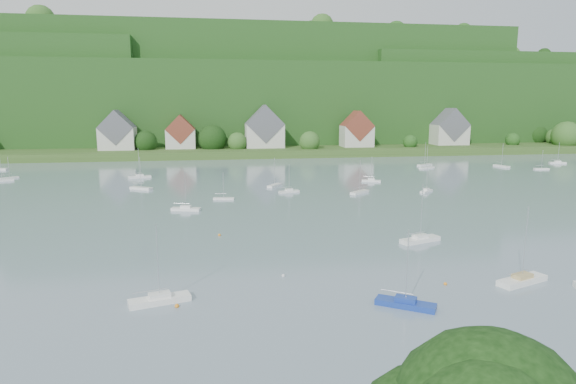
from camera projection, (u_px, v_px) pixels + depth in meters
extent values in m
cube|color=#365720|center=(251.00, 149.00, 219.65)|extent=(600.00, 60.00, 3.00)
cube|color=#154014|center=(240.00, 106.00, 289.28)|extent=(620.00, 160.00, 40.00)
cube|color=#154014|center=(258.00, 92.00, 284.50)|extent=(240.00, 130.00, 60.00)
cube|color=#154014|center=(508.00, 103.00, 293.59)|extent=(200.00, 110.00, 48.00)
sphere|color=#2B6224|center=(566.00, 136.00, 220.73)|extent=(12.88, 12.88, 12.88)
sphere|color=black|center=(536.00, 135.00, 237.77)|extent=(10.46, 10.46, 10.46)
sphere|color=#1F4E17|center=(513.00, 140.00, 222.17)|extent=(6.45, 6.45, 6.45)
sphere|color=black|center=(565.00, 135.00, 235.84)|extent=(10.68, 10.68, 10.68)
sphere|color=#2B6224|center=(237.00, 142.00, 202.21)|extent=(8.19, 8.19, 8.19)
sphere|color=#2B6224|center=(574.00, 136.00, 232.60)|extent=(10.50, 10.50, 10.50)
sphere|color=#2B6224|center=(125.00, 144.00, 197.63)|extent=(6.49, 6.49, 6.49)
sphere|color=#2B6224|center=(357.00, 136.00, 218.04)|extent=(12.16, 12.16, 12.16)
sphere|color=#2B6224|center=(310.00, 142.00, 202.83)|extent=(8.73, 8.73, 8.73)
sphere|color=black|center=(146.00, 142.00, 198.48)|extent=(9.32, 9.32, 9.32)
sphere|color=#1F4E17|center=(410.00, 142.00, 211.44)|extent=(6.24, 6.24, 6.24)
sphere|color=black|center=(443.00, 138.00, 227.08)|extent=(8.16, 8.16, 8.16)
sphere|color=#2B6224|center=(554.00, 137.00, 233.26)|extent=(8.09, 8.09, 8.09)
sphere|color=black|center=(212.00, 139.00, 202.87)|extent=(11.92, 11.92, 11.92)
sphere|color=#1F4E17|center=(82.00, 46.00, 259.39)|extent=(10.29, 10.29, 10.29)
sphere|color=black|center=(109.00, 45.00, 250.48)|extent=(7.18, 7.18, 7.18)
sphere|color=#1F4E17|center=(313.00, 32.00, 268.64)|extent=(12.83, 12.83, 12.83)
sphere|color=#2B6224|center=(163.00, 27.00, 244.33)|extent=(8.18, 8.18, 8.18)
sphere|color=#1F4E17|center=(241.00, 37.00, 286.80)|extent=(12.73, 12.73, 12.73)
sphere|color=#1F4E17|center=(396.00, 32.00, 265.10)|extent=(11.50, 11.50, 11.50)
sphere|color=#1F4E17|center=(341.00, 37.00, 291.09)|extent=(14.65, 14.65, 14.65)
sphere|color=#2B6224|center=(322.00, 26.00, 245.55)|extent=(11.95, 11.95, 11.95)
sphere|color=#1F4E17|center=(463.00, 32.00, 264.79)|extent=(9.76, 9.76, 9.76)
sphere|color=#2B6224|center=(155.00, 36.00, 274.50)|extent=(7.07, 7.07, 7.07)
sphere|color=black|center=(236.00, 29.00, 250.91)|extent=(8.21, 8.21, 8.21)
sphere|color=#2B6224|center=(199.00, 33.00, 271.01)|extent=(12.24, 12.24, 12.24)
sphere|color=#2B6224|center=(451.00, 33.00, 268.35)|extent=(9.00, 9.00, 9.00)
sphere|color=#2B6224|center=(41.00, 20.00, 229.67)|extent=(13.65, 13.65, 13.65)
sphere|color=#1F4E17|center=(417.00, 37.00, 280.93)|extent=(8.03, 8.03, 8.03)
sphere|color=#2B6224|center=(534.00, 60.00, 294.74)|extent=(9.52, 9.52, 9.52)
sphere|color=#2B6224|center=(414.00, 56.00, 283.14)|extent=(14.97, 14.97, 14.97)
sphere|color=black|center=(544.00, 55.00, 263.95)|extent=(7.52, 7.52, 7.52)
sphere|color=#1F4E17|center=(380.00, 57.00, 277.55)|extent=(9.78, 9.78, 9.78)
sphere|color=#1F4E17|center=(448.00, 57.00, 282.58)|extent=(12.02, 12.02, 12.02)
sphere|color=black|center=(496.00, 54.00, 267.17)|extent=(11.57, 11.57, 11.57)
sphere|color=#1F4E17|center=(483.00, 51.00, 251.88)|extent=(12.65, 12.65, 12.65)
sphere|color=#2B6224|center=(512.00, 54.00, 260.54)|extent=(8.28, 8.28, 8.28)
sphere|color=black|center=(515.00, 61.00, 299.32)|extent=(7.47, 7.47, 7.47)
sphere|color=#2B6224|center=(420.00, 56.00, 272.29)|extent=(9.48, 9.48, 9.48)
sphere|color=black|center=(538.00, 72.00, 310.33)|extent=(8.43, 8.43, 8.43)
sphere|color=#1F4E17|center=(168.00, 65.00, 266.81)|extent=(12.01, 12.01, 12.01)
sphere|color=black|center=(557.00, 67.00, 283.25)|extent=(13.54, 13.54, 13.54)
sphere|color=black|center=(448.00, 66.00, 281.11)|extent=(15.08, 15.08, 15.08)
sphere|color=#2B6224|center=(420.00, 68.00, 294.77)|extent=(15.99, 15.99, 15.99)
sphere|color=black|center=(234.00, 66.00, 281.96)|extent=(15.72, 15.72, 15.72)
sphere|color=#2B6224|center=(548.00, 73.00, 343.96)|extent=(14.17, 14.17, 14.17)
sphere|color=#1F4E17|center=(259.00, 68.00, 280.15)|extent=(10.54, 10.54, 10.54)
cube|color=beige|center=(118.00, 138.00, 197.65)|extent=(14.00, 10.00, 9.00)
cube|color=#5B5B63|center=(117.00, 127.00, 196.85)|extent=(14.00, 10.40, 14.00)
cube|color=beige|center=(181.00, 139.00, 203.45)|extent=(12.00, 9.00, 8.00)
cube|color=brown|center=(181.00, 129.00, 202.74)|extent=(12.00, 9.36, 12.00)
cube|color=beige|center=(265.00, 136.00, 207.58)|extent=(16.00, 11.00, 10.00)
cube|color=#5B5B63|center=(264.00, 124.00, 206.69)|extent=(16.00, 11.44, 16.00)
cube|color=beige|center=(357.00, 136.00, 211.75)|extent=(13.00, 10.00, 9.00)
cube|color=brown|center=(357.00, 126.00, 210.95)|extent=(13.00, 10.40, 13.00)
cube|color=beige|center=(449.00, 135.00, 222.42)|extent=(15.00, 10.00, 9.00)
cube|color=#5B5B63|center=(450.00, 125.00, 221.62)|extent=(15.00, 10.40, 15.00)
cube|color=white|center=(160.00, 300.00, 52.96)|extent=(6.81, 3.55, 0.66)
cube|color=white|center=(160.00, 295.00, 52.86)|extent=(2.56, 1.86, 0.50)
cylinder|color=silver|center=(158.00, 261.00, 52.17)|extent=(0.10, 0.10, 8.19)
cylinder|color=silver|center=(150.00, 291.00, 52.34)|extent=(3.49, 1.06, 0.08)
cube|color=#19379B|center=(405.00, 304.00, 51.95)|extent=(6.24, 4.95, 0.63)
cube|color=#19379B|center=(406.00, 299.00, 51.85)|extent=(2.52, 2.25, 0.50)
cylinder|color=silver|center=(407.00, 266.00, 51.19)|extent=(0.10, 0.10, 7.89)
cylinder|color=silver|center=(397.00, 292.00, 52.12)|extent=(2.94, 1.98, 0.08)
cube|color=white|center=(522.00, 280.00, 58.79)|extent=(7.24, 4.23, 0.70)
cube|color=tan|center=(522.00, 276.00, 58.68)|extent=(2.77, 2.13, 0.50)
cylinder|color=silver|center=(525.00, 243.00, 57.95)|extent=(0.10, 0.10, 8.74)
cylinder|color=silver|center=(517.00, 272.00, 58.07)|extent=(3.64, 1.39, 0.08)
cube|color=white|center=(420.00, 240.00, 76.41)|extent=(7.08, 4.06, 0.68)
cube|color=white|center=(420.00, 236.00, 76.30)|extent=(2.70, 2.05, 0.50)
cylinder|color=silver|center=(422.00, 211.00, 75.59)|extent=(0.10, 0.10, 8.54)
cylinder|color=silver|center=(416.00, 233.00, 75.71)|extent=(3.57, 1.32, 0.08)
sphere|color=orange|center=(186.00, 295.00, 55.18)|extent=(0.50, 0.50, 0.50)
sphere|color=silver|center=(283.00, 277.00, 61.07)|extent=(0.45, 0.45, 0.45)
sphere|color=orange|center=(445.00, 285.00, 58.36)|extent=(0.42, 0.42, 0.42)
sphere|color=orange|center=(219.00, 236.00, 80.02)|extent=(0.46, 0.46, 0.46)
sphere|color=orange|center=(177.00, 307.00, 51.92)|extent=(0.49, 0.49, 0.49)
cube|color=white|center=(558.00, 163.00, 176.83)|extent=(5.92, 2.84, 0.57)
cube|color=white|center=(558.00, 161.00, 176.74)|extent=(2.20, 1.54, 0.50)
cylinder|color=silver|center=(559.00, 152.00, 176.14)|extent=(0.10, 0.10, 7.14)
cylinder|color=silver|center=(556.00, 159.00, 176.68)|extent=(3.08, 0.78, 0.08)
cube|color=white|center=(360.00, 192.00, 117.87)|extent=(5.63, 5.06, 0.59)
cylinder|color=silver|center=(360.00, 176.00, 117.16)|extent=(0.10, 0.10, 7.42)
cylinder|color=silver|center=(358.00, 188.00, 117.01)|extent=(2.57, 2.14, 0.08)
cube|color=white|center=(541.00, 169.00, 160.63)|extent=(4.90, 2.04, 0.48)
cylinder|color=silver|center=(542.00, 159.00, 160.05)|extent=(0.10, 0.10, 5.95)
cylinder|color=silver|center=(540.00, 165.00, 160.42)|extent=(2.60, 0.48, 0.08)
cube|color=white|center=(140.00, 177.00, 142.11)|extent=(6.70, 3.62, 0.65)
cube|color=white|center=(139.00, 175.00, 142.01)|extent=(2.53, 1.87, 0.50)
cylinder|color=silver|center=(139.00, 162.00, 141.34)|extent=(0.10, 0.10, 8.06)
cylinder|color=silver|center=(136.00, 173.00, 141.48)|extent=(3.41, 1.12, 0.08)
cube|color=white|center=(10.00, 178.00, 141.07)|extent=(4.53, 3.99, 0.47)
cylinder|color=silver|center=(9.00, 167.00, 140.50)|extent=(0.10, 0.10, 5.92)
cylinder|color=silver|center=(7.00, 174.00, 140.36)|extent=(2.08, 1.69, 0.08)
cube|color=white|center=(425.00, 165.00, 170.15)|extent=(6.23, 4.36, 0.61)
cylinder|color=silver|center=(425.00, 153.00, 169.41)|extent=(0.10, 0.10, 7.67)
cylinder|color=silver|center=(423.00, 162.00, 169.40)|extent=(3.03, 1.63, 0.08)
cube|color=white|center=(426.00, 191.00, 119.59)|extent=(4.39, 4.08, 0.47)
cube|color=white|center=(427.00, 189.00, 119.50)|extent=(1.84, 1.77, 0.50)
cylinder|color=silver|center=(427.00, 178.00, 119.02)|extent=(0.10, 0.10, 5.86)
cylinder|color=silver|center=(425.00, 187.00, 118.85)|extent=(1.99, 1.76, 0.08)
cube|color=white|center=(224.00, 199.00, 110.23)|extent=(4.79, 1.98, 0.46)
cylinder|color=silver|center=(223.00, 185.00, 109.67)|extent=(0.10, 0.10, 5.81)
cylinder|color=silver|center=(220.00, 194.00, 110.03)|extent=(2.54, 0.46, 0.08)
cube|color=white|center=(275.00, 185.00, 127.79)|extent=(4.53, 5.44, 0.56)
cylinder|color=silver|center=(275.00, 171.00, 127.12)|extent=(0.10, 0.10, 6.98)
cylinder|color=silver|center=(273.00, 181.00, 126.85)|extent=(1.86, 2.54, 0.08)
cube|color=white|center=(289.00, 192.00, 118.88)|extent=(5.32, 2.92, 0.51)
cube|color=white|center=(289.00, 190.00, 118.79)|extent=(2.01, 1.50, 0.50)
cylinder|color=silver|center=(289.00, 178.00, 118.27)|extent=(0.10, 0.10, 6.41)
cylinder|color=silver|center=(286.00, 187.00, 118.34)|extent=(2.71, 0.93, 0.08)
cube|color=white|center=(2.00, 180.00, 136.42)|extent=(6.11, 3.75, 0.59)
cylinder|color=silver|center=(1.00, 166.00, 135.71)|extent=(0.10, 0.10, 7.40)
cube|color=white|center=(141.00, 188.00, 123.21)|extent=(6.09, 4.71, 0.61)
cylinder|color=silver|center=(140.00, 172.00, 122.47)|extent=(0.10, 0.10, 7.64)
cylinder|color=silver|center=(138.00, 183.00, 123.35)|extent=(2.89, 1.86, 0.08)
cube|color=white|center=(186.00, 209.00, 98.88)|extent=(6.08, 3.05, 0.59)
cube|color=white|center=(186.00, 207.00, 98.78)|extent=(2.27, 1.62, 0.50)
cylinder|color=silver|center=(185.00, 190.00, 98.18)|extent=(0.10, 0.10, 7.32)
cylinder|color=silver|center=(181.00, 203.00, 98.75)|extent=(3.14, 0.88, 0.08)
cube|color=white|center=(427.00, 168.00, 162.95)|extent=(5.86, 3.71, 0.57)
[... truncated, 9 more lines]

